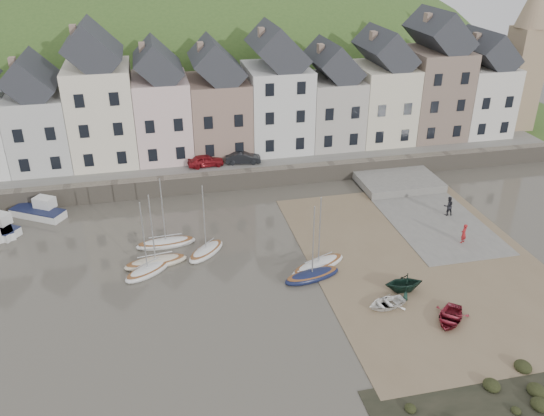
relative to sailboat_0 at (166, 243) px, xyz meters
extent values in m
plane|color=#433D34|center=(8.86, -6.93, -0.26)|extent=(160.00, 160.00, 0.00)
cube|color=#365321|center=(8.86, 25.07, 0.49)|extent=(90.00, 30.00, 1.50)
cube|color=slate|center=(8.86, 13.57, 1.29)|extent=(70.00, 7.00, 0.10)
cube|color=slate|center=(8.86, 10.07, 0.64)|extent=(70.00, 1.20, 1.80)
cube|color=brown|center=(19.86, -6.93, -0.23)|extent=(18.00, 26.00, 0.06)
cube|color=slate|center=(23.86, 1.07, -0.20)|extent=(8.00, 18.00, 0.12)
ellipsoid|color=#365321|center=(3.86, 53.07, -18.26)|extent=(134.40, 84.00, 84.00)
cube|color=beige|center=(-11.19, 17.07, 4.99)|extent=(5.80, 8.00, 7.50)
cube|color=gray|center=(-12.64, 17.07, 11.66)|extent=(0.60, 0.90, 1.40)
cube|color=beige|center=(-5.04, 17.07, 6.24)|extent=(6.40, 8.00, 10.00)
cube|color=gray|center=(-6.64, 17.07, 14.46)|extent=(0.60, 0.90, 1.40)
cube|color=beige|center=(1.01, 17.07, 5.49)|extent=(5.60, 8.00, 8.50)
cube|color=gray|center=(-0.39, 17.07, 12.56)|extent=(0.60, 0.90, 1.40)
cube|color=#896D5F|center=(6.96, 17.07, 5.24)|extent=(6.20, 8.00, 8.00)
cube|color=gray|center=(5.41, 17.07, 12.36)|extent=(0.60, 0.90, 1.40)
cube|color=silver|center=(13.41, 17.07, 5.74)|extent=(6.60, 8.00, 9.00)
cube|color=gray|center=(11.76, 17.07, 13.57)|extent=(0.60, 0.90, 1.40)
cube|color=#AEA99F|center=(19.66, 17.07, 4.99)|extent=(5.80, 8.00, 7.50)
cube|color=gray|center=(18.21, 17.07, 11.66)|extent=(0.60, 0.90, 1.40)
cube|color=beige|center=(25.61, 17.07, 5.49)|extent=(6.00, 8.00, 8.50)
cube|color=gray|center=(24.11, 17.07, 12.76)|extent=(0.60, 0.90, 1.40)
cube|color=#7B6659|center=(31.86, 17.07, 6.24)|extent=(6.40, 8.00, 10.00)
cube|color=gray|center=(30.26, 17.07, 14.46)|extent=(0.60, 0.90, 1.40)
cube|color=silver|center=(38.01, 17.07, 5.24)|extent=(5.80, 8.00, 8.00)
cube|color=gray|center=(36.56, 17.07, 12.16)|extent=(0.60, 0.90, 1.40)
cube|color=#997F60|center=(43.41, 17.07, 7.24)|extent=(3.50, 3.50, 12.00)
ellipsoid|color=silver|center=(0.00, 0.00, -0.06)|extent=(5.03, 1.78, 0.84)
ellipsoid|color=brown|center=(0.00, 0.00, 0.16)|extent=(4.63, 1.62, 0.20)
cylinder|color=#B2B5B7|center=(0.00, 0.00, 3.04)|extent=(0.10, 0.10, 5.60)
cylinder|color=#B2B5B7|center=(0.00, 0.00, 0.69)|extent=(2.72, 0.23, 0.08)
ellipsoid|color=silver|center=(-1.58, -3.93, -0.06)|extent=(4.16, 3.53, 0.84)
ellipsoid|color=brown|center=(-1.58, -3.93, 0.16)|extent=(3.81, 3.23, 0.20)
cylinder|color=#B2B5B7|center=(-1.58, -3.93, 3.04)|extent=(0.10, 0.10, 5.60)
cylinder|color=#B2B5B7|center=(-1.58, -3.93, 0.69)|extent=(1.86, 1.33, 0.08)
ellipsoid|color=beige|center=(-0.94, -2.82, -0.06)|extent=(5.11, 2.14, 0.84)
ellipsoid|color=brown|center=(-0.94, -2.82, 0.16)|extent=(4.70, 1.95, 0.20)
cylinder|color=#B2B5B7|center=(-0.94, -2.82, 3.04)|extent=(0.10, 0.10, 5.60)
cylinder|color=#B2B5B7|center=(-0.94, -2.82, 0.69)|extent=(2.71, 0.44, 0.08)
ellipsoid|color=silver|center=(3.12, -2.05, -0.06)|extent=(3.87, 3.90, 0.84)
ellipsoid|color=brown|center=(3.12, -2.05, 0.16)|extent=(3.54, 3.57, 0.20)
cylinder|color=#B2B5B7|center=(3.12, -2.05, 3.04)|extent=(0.10, 0.10, 5.60)
cylinder|color=#B2B5B7|center=(3.12, -2.05, 0.69)|extent=(1.59, 1.62, 0.08)
ellipsoid|color=silver|center=(11.41, -6.02, -0.06)|extent=(5.20, 3.36, 0.84)
ellipsoid|color=brown|center=(11.41, -6.02, 0.16)|extent=(4.78, 3.07, 0.20)
cylinder|color=#B2B5B7|center=(11.41, -6.02, 3.04)|extent=(0.10, 0.10, 5.60)
cylinder|color=#B2B5B7|center=(11.41, -6.02, 0.69)|extent=(2.57, 1.16, 0.08)
ellipsoid|color=#12193B|center=(10.53, -7.30, -0.06)|extent=(4.79, 2.47, 0.84)
ellipsoid|color=brown|center=(10.53, -7.30, 0.16)|extent=(4.41, 2.25, 0.20)
cylinder|color=#B2B5B7|center=(10.53, -7.30, 3.04)|extent=(0.10, 0.10, 5.60)
cylinder|color=#B2B5B7|center=(10.53, -7.30, 0.69)|extent=(2.47, 0.63, 0.08)
cube|color=silver|center=(-13.83, 5.65, 0.94)|extent=(2.00, 1.90, 1.00)
cube|color=silver|center=(-11.15, 7.78, 0.09)|extent=(5.23, 4.13, 0.70)
cube|color=#12193B|center=(-11.15, 7.78, 0.46)|extent=(5.17, 4.12, 0.08)
cube|color=silver|center=(-10.50, 8.18, 0.94)|extent=(2.15, 1.96, 1.00)
imported|color=white|center=(14.58, -11.88, 0.09)|extent=(3.12, 2.47, 0.58)
imported|color=black|center=(16.52, -10.42, 0.54)|extent=(2.95, 2.58, 1.48)
imported|color=maroon|center=(18.09, -14.33, 0.13)|extent=(3.77, 3.87, 0.65)
imported|color=maroon|center=(24.29, -5.11, 0.72)|extent=(0.75, 0.67, 1.72)
imported|color=black|center=(25.50, -0.27, 0.77)|extent=(0.93, 0.75, 1.83)
imported|color=maroon|center=(4.87, 12.57, 1.97)|extent=(3.78, 1.73, 1.26)
imported|color=black|center=(8.77, 12.57, 1.95)|extent=(3.83, 1.79, 1.21)
cube|color=black|center=(16.86, -21.93, -0.24)|extent=(14.00, 6.00, 0.05)
ellipsoid|color=black|center=(19.27, -22.24, -0.07)|extent=(0.98, 1.08, 0.64)
ellipsoid|color=black|center=(17.49, -20.35, -0.06)|extent=(0.98, 1.08, 0.64)
ellipsoid|color=black|center=(20.18, -19.40, -0.06)|extent=(1.01, 1.11, 0.66)
ellipsoid|color=black|center=(19.75, -21.27, -0.05)|extent=(1.04, 1.14, 0.67)
ellipsoid|color=black|center=(17.79, -22.26, -0.15)|extent=(0.55, 0.61, 0.36)
ellipsoid|color=black|center=(12.20, -20.86, -0.13)|extent=(0.65, 0.71, 0.42)
camera|label=1|loc=(-0.09, -40.89, 23.56)|focal=36.71mm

